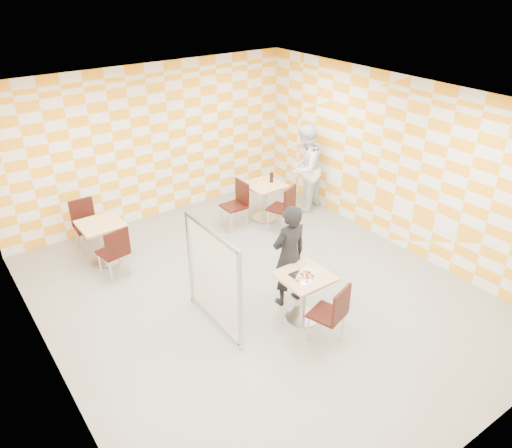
% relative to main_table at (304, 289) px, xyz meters
% --- Properties ---
extents(room_shell, '(7.00, 7.00, 7.00)m').
position_rel_main_table_xyz_m(room_shell, '(-0.21, 1.36, 0.99)').
color(room_shell, gray).
rests_on(room_shell, ground).
extents(main_table, '(0.70, 0.70, 0.75)m').
position_rel_main_table_xyz_m(main_table, '(0.00, 0.00, 0.00)').
color(main_table, tan).
rests_on(main_table, ground).
extents(second_table, '(0.70, 0.70, 0.75)m').
position_rel_main_table_xyz_m(second_table, '(1.43, 2.87, 0.00)').
color(second_table, tan).
rests_on(second_table, ground).
extents(empty_table, '(0.70, 0.70, 0.75)m').
position_rel_main_table_xyz_m(empty_table, '(-1.76, 3.16, 0.00)').
color(empty_table, tan).
rests_on(empty_table, ground).
extents(chair_main_front, '(0.53, 0.53, 0.92)m').
position_rel_main_table_xyz_m(chair_main_front, '(-0.04, -0.64, 0.04)').
color(chair_main_front, black).
rests_on(chair_main_front, ground).
extents(chair_second_front, '(0.55, 0.56, 0.92)m').
position_rel_main_table_xyz_m(chair_second_front, '(1.44, 2.24, 0.04)').
color(chair_second_front, black).
rests_on(chair_second_front, ground).
extents(chair_second_side, '(0.43, 0.42, 0.92)m').
position_rel_main_table_xyz_m(chair_second_side, '(0.82, 2.91, 0.04)').
color(chair_second_side, black).
rests_on(chair_second_side, ground).
extents(chair_empty_near, '(0.49, 0.49, 0.92)m').
position_rel_main_table_xyz_m(chair_empty_near, '(-1.78, 2.55, 0.04)').
color(chair_empty_near, black).
rests_on(chair_empty_near, ground).
extents(chair_empty_far, '(0.43, 0.44, 0.92)m').
position_rel_main_table_xyz_m(chair_empty_far, '(-1.84, 3.81, 0.04)').
color(chair_empty_far, black).
rests_on(chair_empty_far, ground).
extents(partition, '(0.08, 1.38, 1.55)m').
position_rel_main_table_xyz_m(partition, '(-1.10, 0.62, 0.28)').
color(partition, white).
rests_on(partition, ground).
extents(man_dark, '(0.60, 0.40, 1.61)m').
position_rel_main_table_xyz_m(man_dark, '(0.09, 0.46, 0.30)').
color(man_dark, black).
rests_on(man_dark, ground).
extents(man_white, '(1.07, 0.97, 1.80)m').
position_rel_main_table_xyz_m(man_white, '(2.34, 2.75, 0.39)').
color(man_white, white).
rests_on(man_white, ground).
extents(pizza_on_foil, '(0.40, 0.40, 0.04)m').
position_rel_main_table_xyz_m(pizza_on_foil, '(-0.00, -0.02, 0.26)').
color(pizza_on_foil, silver).
rests_on(pizza_on_foil, main_table).
extents(sport_bottle, '(0.06, 0.06, 0.20)m').
position_rel_main_table_xyz_m(sport_bottle, '(1.31, 2.91, 0.33)').
color(sport_bottle, white).
rests_on(sport_bottle, second_table).
extents(soda_bottle, '(0.07, 0.07, 0.23)m').
position_rel_main_table_xyz_m(soda_bottle, '(1.60, 2.87, 0.34)').
color(soda_bottle, black).
rests_on(soda_bottle, second_table).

